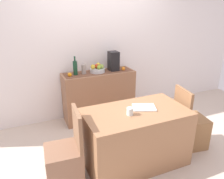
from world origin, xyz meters
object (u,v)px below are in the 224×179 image
fruit_bowl (97,70)px  open_book (144,107)px  wine_bottle (75,68)px  ceramic_vase (84,69)px  coffee_cup (130,111)px  sideboard_console (99,95)px  chair_by_corner (189,129)px  dining_table (135,137)px  chair_near_window (65,162)px  coffee_maker (113,61)px

fruit_bowl → open_book: fruit_bowl is taller
fruit_bowl → wine_bottle: wine_bottle is taller
ceramic_vase → coffee_cup: size_ratio=1.80×
fruit_bowl → ceramic_vase: 0.24m
ceramic_vase → sideboard_console: bearing=0.0°
sideboard_console → fruit_bowl: fruit_bowl is taller
chair_by_corner → dining_table: bearing=-179.8°
open_book → coffee_cup: (-0.25, -0.09, 0.04)m
dining_table → coffee_cup: (-0.12, -0.06, 0.41)m
dining_table → sideboard_console: bearing=89.9°
open_book → chair_by_corner: chair_by_corner is taller
chair_near_window → coffee_maker: bearing=48.4°
coffee_maker → dining_table: size_ratio=0.26×
fruit_bowl → coffee_cup: size_ratio=2.85×
coffee_maker → coffee_cup: (-0.40, -1.40, -0.25)m
sideboard_console → open_book: bearing=-84.5°
fruit_bowl → ceramic_vase: size_ratio=1.59×
fruit_bowl → coffee_cup: (-0.10, -1.40, -0.12)m
wine_bottle → coffee_cup: bearing=-78.6°
wine_bottle → ceramic_vase: (0.14, 0.00, -0.04)m
sideboard_console → chair_near_window: size_ratio=1.39×
fruit_bowl → ceramic_vase: ceramic_vase is taller
ceramic_vase → coffee_cup: (0.14, -1.40, -0.16)m
coffee_maker → open_book: 1.35m
wine_bottle → open_book: size_ratio=1.12×
sideboard_console → fruit_bowl: size_ratio=4.89×
sideboard_console → chair_by_corner: (0.90, -1.34, -0.17)m
sideboard_console → dining_table: 1.34m
wine_bottle → coffee_maker: bearing=0.0°
dining_table → chair_near_window: 0.91m
wine_bottle → chair_by_corner: wine_bottle is taller
fruit_bowl → coffee_maker: bearing=0.0°
chair_near_window → fruit_bowl: bearing=56.5°
sideboard_console → dining_table: bearing=-90.1°
fruit_bowl → chair_near_window: size_ratio=0.28×
chair_by_corner → fruit_bowl: bearing=124.6°
coffee_cup → dining_table: bearing=26.5°
sideboard_console → wine_bottle: size_ratio=3.98×
open_book → chair_near_window: (-1.03, -0.03, -0.48)m
sideboard_console → chair_by_corner: bearing=-56.0°
fruit_bowl → coffee_cup: 1.41m
open_book → sideboard_console: bearing=116.5°
wine_bottle → chair_by_corner: (1.31, -1.34, -0.72)m
wine_bottle → coffee_cup: wine_bottle is taller
chair_by_corner → ceramic_vase: bearing=131.0°
wine_bottle → open_book: bearing=-68.1°
sideboard_console → fruit_bowl: 0.47m
coffee_maker → chair_by_corner: bearing=-65.1°
coffee_cup → ceramic_vase: bearing=95.6°
chair_near_window → chair_by_corner: size_ratio=1.00×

